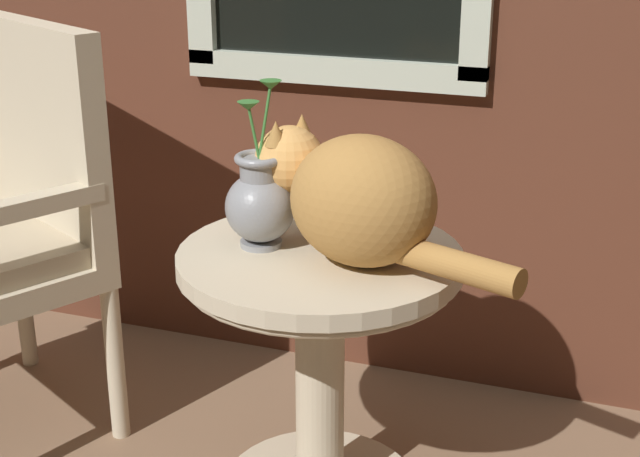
# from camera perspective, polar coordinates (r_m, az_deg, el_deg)

# --- Properties ---
(wicker_side_table) EXTENTS (0.58, 0.58, 0.59)m
(wicker_side_table) POSITION_cam_1_polar(r_m,az_deg,el_deg) (1.91, 0.00, -6.44)
(wicker_side_table) COLOR beige
(wicker_side_table) RESTS_ON ground_plane
(cat) EXTENTS (0.58, 0.34, 0.26)m
(cat) POSITION_cam_1_polar(r_m,az_deg,el_deg) (1.75, 2.24, 1.98)
(cat) COLOR #AD7A3D
(cat) RESTS_ON wicker_side_table
(pewter_vase_with_ivy) EXTENTS (0.14, 0.14, 0.34)m
(pewter_vase_with_ivy) POSITION_cam_1_polar(r_m,az_deg,el_deg) (1.84, -3.75, 1.76)
(pewter_vase_with_ivy) COLOR gray
(pewter_vase_with_ivy) RESTS_ON wicker_side_table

